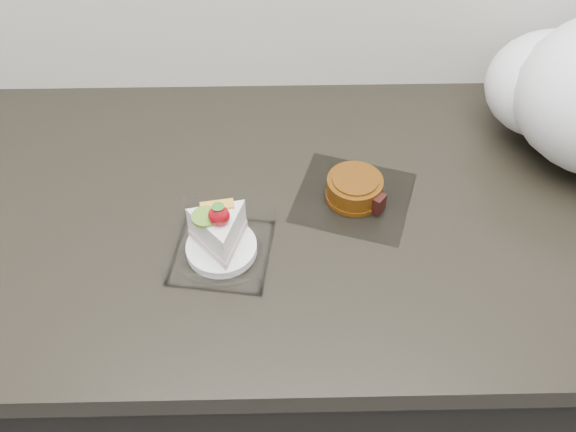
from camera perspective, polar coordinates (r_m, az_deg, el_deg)
The scene contains 3 objects.
counter at distance 1.36m, azimuth 0.44°, elevation -12.13°, with size 2.04×0.64×0.90m.
cake_tray at distance 0.92m, azimuth -6.02°, elevation -2.12°, with size 0.16×0.16×0.11m.
mooncake_wrap at distance 1.00m, azimuth 5.98°, elevation 2.27°, with size 0.22×0.21×0.04m.
Camera 1 is at (-0.02, 1.01, 1.63)m, focal length 40.00 mm.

